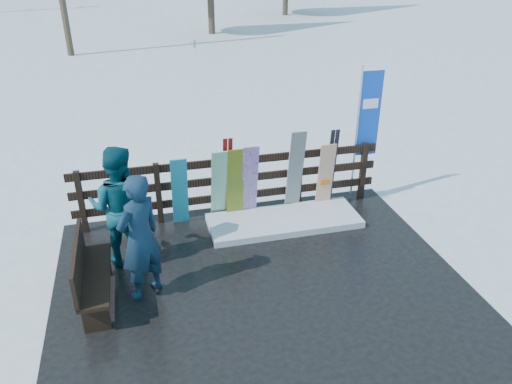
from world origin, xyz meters
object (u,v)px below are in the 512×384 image
object	(u,v)px
snowboard_5	(325,176)
snowboard_2	(235,184)
snowboard_1	(219,185)
bench	(89,272)
person_front	(140,238)
person_back	(120,206)
snowboard_4	(295,172)
snowboard_3	(250,182)
rental_flag	(366,119)
snowboard_0	(180,192)

from	to	relation	value
snowboard_5	snowboard_2	bearing A→B (deg)	180.00
snowboard_2	snowboard_1	bearing A→B (deg)	180.00
bench	person_front	bearing A→B (deg)	1.84
snowboard_2	person_back	xyz separation A→B (m)	(-1.96, -0.85, 0.27)
snowboard_2	snowboard_4	distance (m)	1.12
snowboard_3	person_front	distance (m)	2.66
snowboard_1	snowboard_3	distance (m)	0.56
snowboard_1	snowboard_4	world-z (taller)	snowboard_4
rental_flag	person_back	world-z (taller)	rental_flag
snowboard_0	snowboard_5	world-z (taller)	snowboard_0
bench	snowboard_4	world-z (taller)	snowboard_4
snowboard_4	person_front	xyz separation A→B (m)	(-2.81, -1.78, 0.13)
rental_flag	snowboard_4	bearing A→B (deg)	-169.35
snowboard_3	person_back	xyz separation A→B (m)	(-2.23, -0.85, 0.25)
snowboard_1	snowboard_4	xyz separation A→B (m)	(1.40, 0.00, 0.10)
snowboard_1	snowboard_5	size ratio (longest dim) A/B	1.12
snowboard_5	person_back	bearing A→B (deg)	-167.00
snowboard_2	snowboard_4	world-z (taller)	snowboard_4
rental_flag	snowboard_1	bearing A→B (deg)	-174.57
person_front	person_back	xyz separation A→B (m)	(-0.25, 0.93, 0.03)
snowboard_3	snowboard_0	bearing A→B (deg)	180.00
snowboard_4	snowboard_1	bearing A→B (deg)	180.00
snowboard_2	bench	bearing A→B (deg)	-143.45
snowboard_2	snowboard_5	size ratio (longest dim) A/B	1.06
snowboard_1	snowboard_2	distance (m)	0.29
snowboard_3	person_front	size ratio (longest dim) A/B	0.77
bench	snowboard_3	size ratio (longest dim) A/B	1.03
snowboard_1	person_front	world-z (taller)	person_front
snowboard_1	person_back	world-z (taller)	person_back
snowboard_3	snowboard_5	world-z (taller)	snowboard_3
bench	snowboard_0	distance (m)	2.32
snowboard_3	rental_flag	world-z (taller)	rental_flag
person_back	snowboard_2	bearing A→B (deg)	-141.24
snowboard_2	snowboard_3	world-z (taller)	snowboard_3
bench	person_back	bearing A→B (deg)	63.61
snowboard_1	snowboard_0	bearing A→B (deg)	-180.00
snowboard_4	person_back	bearing A→B (deg)	-164.60
snowboard_1	person_back	distance (m)	1.89
snowboard_1	rental_flag	xyz separation A→B (m)	(2.84, 0.27, 0.89)
bench	snowboard_1	xyz separation A→B (m)	(2.14, 1.80, 0.20)
snowboard_3	person_back	distance (m)	2.39
rental_flag	bench	bearing A→B (deg)	-157.40
person_back	snowboard_0	bearing A→B (deg)	-123.85
snowboard_1	person_front	size ratio (longest dim) A/B	0.78
snowboard_2	snowboard_5	distance (m)	1.71
bench	snowboard_1	bearing A→B (deg)	40.09
bench	snowboard_2	distance (m)	3.03
snowboard_5	rental_flag	distance (m)	1.30
snowboard_5	snowboard_4	bearing A→B (deg)	180.00
snowboard_3	rental_flag	size ratio (longest dim) A/B	0.56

